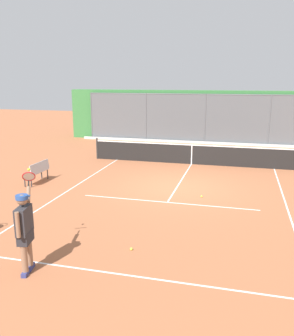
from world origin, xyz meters
TOP-DOWN VIEW (x-y plane):
  - ground_plane at (0.00, 0.00)m, footprint 60.00×60.00m
  - court_line_markings at (0.00, 1.98)m, footprint 7.62×10.46m
  - fence_backdrop at (0.00, -10.55)m, footprint 18.36×1.37m
  - tennis_net at (0.00, -3.96)m, footprint 9.79×0.09m
  - tennis_player at (1.97, 6.85)m, footprint 0.67×1.35m
  - tennis_ball_mid_court at (-1.04, 0.95)m, footprint 0.07×0.07m
  - tennis_ball_near_net at (0.14, 5.36)m, footprint 0.07×0.07m
  - courtside_bench at (5.40, 0.78)m, footprint 0.40×1.30m

SIDE VIEW (x-z plane):
  - ground_plane at x=0.00m, z-range 0.00..0.00m
  - court_line_markings at x=0.00m, z-range 0.00..0.01m
  - tennis_ball_mid_court at x=-1.04m, z-range 0.00..0.07m
  - tennis_ball_near_net at x=0.14m, z-range 0.00..0.07m
  - tennis_net at x=0.00m, z-range -0.04..1.03m
  - courtside_bench at x=5.40m, z-range 0.09..0.93m
  - tennis_player at x=1.97m, z-range 0.01..2.02m
  - fence_backdrop at x=0.00m, z-range -0.01..3.28m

